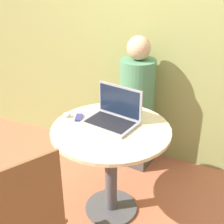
{
  "coord_description": "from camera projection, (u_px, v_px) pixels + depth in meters",
  "views": [
    {
      "loc": [
        0.76,
        -1.72,
        1.81
      ],
      "look_at": [
        -0.01,
        0.05,
        0.84
      ],
      "focal_mm": 50.0,
      "sensor_mm": 36.0,
      "label": 1
    }
  ],
  "objects": [
    {
      "name": "ground_plane",
      "position": [
        111.0,
        208.0,
        2.49
      ],
      "size": [
        12.0,
        12.0,
        0.0
      ],
      "primitive_type": "plane",
      "color": "#B26042"
    },
    {
      "name": "back_wall",
      "position": [
        154.0,
        23.0,
        2.65
      ],
      "size": [
        7.0,
        0.05,
        2.6
      ],
      "color": "#939956",
      "rests_on": "ground_plane"
    },
    {
      "name": "round_table",
      "position": [
        111.0,
        150.0,
        2.24
      ],
      "size": [
        0.84,
        0.84,
        0.74
      ],
      "color": "#4C4C51",
      "rests_on": "ground_plane"
    },
    {
      "name": "laptop",
      "position": [
        113.0,
        116.0,
        2.21
      ],
      "size": [
        0.4,
        0.31,
        0.26
      ],
      "color": "gray",
      "rests_on": "round_table"
    },
    {
      "name": "cell_phone",
      "position": [
        79.0,
        117.0,
        2.29
      ],
      "size": [
        0.08,
        0.11,
        0.02
      ],
      "color": "navy",
      "rests_on": "round_table"
    },
    {
      "name": "computer_mouse",
      "position": [
        67.0,
        115.0,
        2.3
      ],
      "size": [
        0.06,
        0.04,
        0.04
      ],
      "color": "#B2B2B7",
      "rests_on": "round_table"
    },
    {
      "name": "chair_empty",
      "position": [
        26.0,
        218.0,
        1.77
      ],
      "size": [
        0.54,
        0.54,
        0.93
      ],
      "color": "brown",
      "rests_on": "ground_plane"
    },
    {
      "name": "person_seated",
      "position": [
        139.0,
        112.0,
        2.86
      ],
      "size": [
        0.34,
        0.49,
        1.23
      ],
      "color": "#4C4742",
      "rests_on": "ground_plane"
    }
  ]
}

